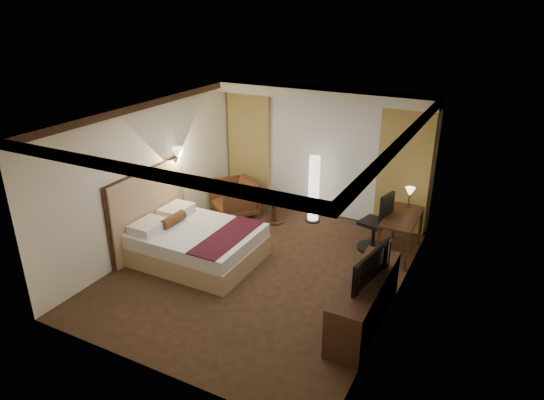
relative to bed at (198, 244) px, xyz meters
The scene contains 21 objects.
floor 1.21m from the bed, ahead, with size 4.50×5.50×0.01m, color #312013.
ceiling 2.67m from the bed, ahead, with size 4.50×5.50×0.01m, color white.
back_wall 3.34m from the bed, 68.59° to the left, with size 4.50×0.02×2.70m, color white.
left_wall 1.53m from the bed, 169.56° to the left, with size 0.02×5.50×2.70m, color white.
right_wall 3.57m from the bed, ahead, with size 0.02×5.50×2.70m, color white.
crown_molding 2.62m from the bed, ahead, with size 4.50×5.50×0.12m, color black, non-canonical shape.
soffit 3.73m from the bed, 66.81° to the left, with size 4.50×0.50×0.20m, color white.
curtain_sheer 3.24m from the bed, 68.05° to the left, with size 2.48×0.04×2.45m, color silver.
curtain_left_drape 3.02m from the bed, 100.93° to the left, with size 1.00×0.14×2.45m, color #A28C4A.
curtain_right_drape 4.12m from the bed, 44.54° to the left, with size 1.00×0.14×2.45m, color #A28C4A.
wall_sconce 1.80m from the bed, 139.17° to the left, with size 0.24×0.24×0.24m, color white, non-canonical shape.
bed is the anchor object (origin of this frame).
headboard 1.13m from the bed, behind, with size 0.12×1.91×1.50m, color tan, non-canonical shape.
armchair 2.00m from the bed, 102.76° to the left, with size 0.82×0.77×0.85m, color #492E16.
side_table 2.07m from the bed, 76.65° to the left, with size 0.54×0.54×0.59m, color black, non-canonical shape.
floor_lamp 2.73m from the bed, 64.24° to the left, with size 0.30×0.30×1.42m, color white, non-canonical shape.
desk 3.62m from the bed, 30.87° to the left, with size 0.55×1.21×0.75m, color black, non-canonical shape.
desk_lamp 3.92m from the bed, 36.68° to the left, with size 0.18×0.18×0.34m, color #FFD899, non-canonical shape.
office_chair 3.21m from the bed, 34.47° to the left, with size 0.56×0.56×1.16m, color black, non-canonical shape.
dresser 3.19m from the bed, ahead, with size 0.50×1.91×0.74m, color black, non-canonical shape.
television 3.24m from the bed, ahead, with size 1.04×0.60×0.14m, color black.
Camera 1 is at (3.48, -6.33, 4.32)m, focal length 32.00 mm.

